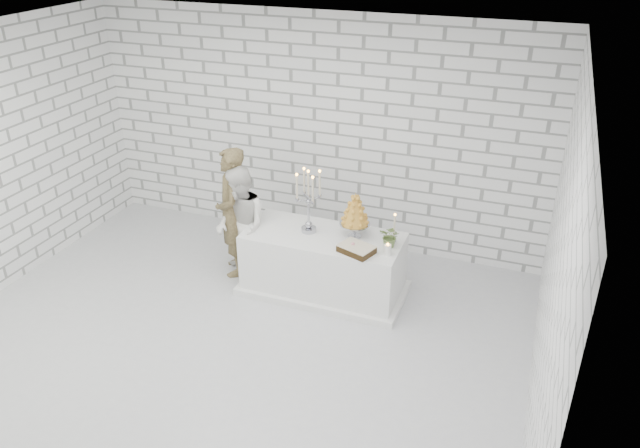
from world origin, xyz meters
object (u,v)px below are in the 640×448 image
at_px(groom, 232,212).
at_px(candelabra, 309,201).
at_px(bride, 241,225).
at_px(croquembouche, 355,215).
at_px(cake_table, 323,264).

relative_size(groom, candelabra, 2.13).
relative_size(bride, croquembouche, 2.68).
bearing_deg(cake_table, groom, 177.29).
relative_size(cake_table, croquembouche, 3.37).
bearing_deg(cake_table, bride, -177.26).
height_order(cake_table, candelabra, candelabra).
height_order(cake_table, groom, groom).
distance_m(bride, candelabra, 0.93).
bearing_deg(bride, groom, -169.49).
xyz_separation_m(groom, croquembouche, (1.52, 0.04, 0.21)).
height_order(cake_table, croquembouche, croquembouche).
distance_m(cake_table, bride, 1.08).
relative_size(groom, croquembouche, 3.02).
bearing_deg(candelabra, croquembouche, 7.36).
relative_size(cake_table, groom, 1.11).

